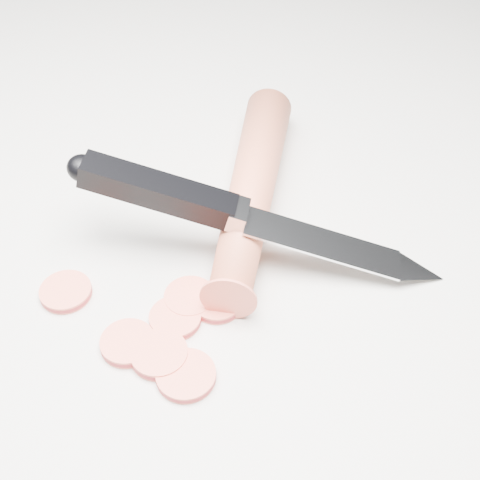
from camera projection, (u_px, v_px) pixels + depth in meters
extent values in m
plane|color=beige|center=(160.00, 247.00, 0.50)|extent=(2.40, 2.40, 0.00)
cylinder|color=#D0593A|center=(252.00, 189.00, 0.52)|extent=(0.11, 0.22, 0.03)
cylinder|color=#F36049|center=(175.00, 318.00, 0.45)|extent=(0.04, 0.04, 0.01)
cylinder|color=#F36049|center=(159.00, 354.00, 0.43)|extent=(0.04, 0.04, 0.01)
cylinder|color=#F36049|center=(217.00, 302.00, 0.46)|extent=(0.04, 0.04, 0.01)
cylinder|color=#F36049|center=(186.00, 375.00, 0.42)|extent=(0.04, 0.04, 0.01)
cylinder|color=#F36049|center=(190.00, 298.00, 0.46)|extent=(0.04, 0.04, 0.01)
cylinder|color=#F36049|center=(66.00, 292.00, 0.47)|extent=(0.04, 0.04, 0.01)
cylinder|color=#F36049|center=(128.00, 343.00, 0.44)|extent=(0.04, 0.04, 0.01)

